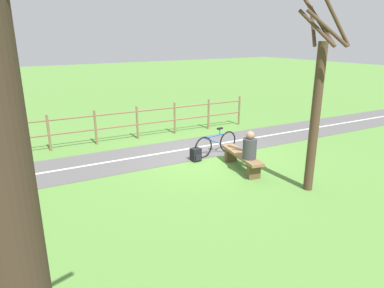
{
  "coord_description": "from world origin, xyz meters",
  "views": [
    {
      "loc": [
        -8.56,
        5.77,
        3.68
      ],
      "look_at": [
        -0.69,
        0.91,
        0.77
      ],
      "focal_mm": 32.27,
      "sensor_mm": 36.0,
      "label": 1
    }
  ],
  "objects_px": {
    "backpack": "(196,155)",
    "bench": "(242,158)",
    "person_seated": "(250,147)",
    "bicycle": "(216,144)",
    "tree_near_bench": "(316,105)"
  },
  "relations": [
    {
      "from": "tree_near_bench",
      "to": "person_seated",
      "type": "bearing_deg",
      "value": 21.36
    },
    {
      "from": "backpack",
      "to": "bench",
      "type": "bearing_deg",
      "value": -149.97
    },
    {
      "from": "bicycle",
      "to": "backpack",
      "type": "height_order",
      "value": "bicycle"
    },
    {
      "from": "person_seated",
      "to": "backpack",
      "type": "xyz_separation_m",
      "value": [
        1.7,
        0.65,
        -0.61
      ]
    },
    {
      "from": "bench",
      "to": "person_seated",
      "type": "xyz_separation_m",
      "value": [
        -0.42,
        0.09,
        0.47
      ]
    },
    {
      "from": "bench",
      "to": "backpack",
      "type": "relative_size",
      "value": 4.77
    },
    {
      "from": "backpack",
      "to": "bicycle",
      "type": "bearing_deg",
      "value": -79.67
    },
    {
      "from": "bench",
      "to": "bicycle",
      "type": "xyz_separation_m",
      "value": [
        1.44,
        -0.12,
        0.03
      ]
    },
    {
      "from": "bicycle",
      "to": "person_seated",
      "type": "bearing_deg",
      "value": 76.74
    },
    {
      "from": "person_seated",
      "to": "bicycle",
      "type": "bearing_deg",
      "value": 5.51
    },
    {
      "from": "bench",
      "to": "bicycle",
      "type": "relative_size",
      "value": 1.11
    },
    {
      "from": "bench",
      "to": "backpack",
      "type": "bearing_deg",
      "value": 42.12
    },
    {
      "from": "bicycle",
      "to": "backpack",
      "type": "bearing_deg",
      "value": 3.65
    },
    {
      "from": "backpack",
      "to": "tree_near_bench",
      "type": "relative_size",
      "value": 0.08
    },
    {
      "from": "person_seated",
      "to": "bicycle",
      "type": "height_order",
      "value": "person_seated"
    }
  ]
}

